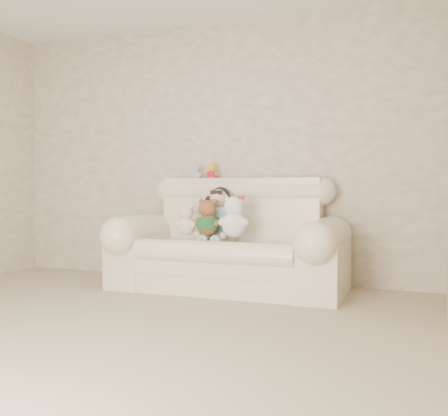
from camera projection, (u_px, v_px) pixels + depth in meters
floor at (50, 347)px, 3.01m from camera, size 5.00×5.00×0.00m
wall_back at (212, 152)px, 5.30m from camera, size 4.50×0.00×4.50m
sofa at (228, 233)px, 4.73m from camera, size 2.10×0.95×1.03m
seated_child at (219, 214)px, 4.84m from camera, size 0.34×0.41×0.53m
brown_teddy at (208, 214)px, 4.67m from camera, size 0.29×0.25×0.39m
white_cat at (234, 212)px, 4.55m from camera, size 0.34×0.30×0.43m
cream_teddy at (187, 217)px, 4.74m from camera, size 0.24×0.20×0.33m
yellow_mini_bear at (212, 170)px, 5.15m from camera, size 0.13×0.10×0.20m
grey_mini_plush at (197, 171)px, 5.19m from camera, size 0.11×0.09×0.17m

